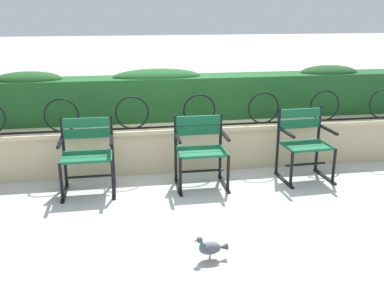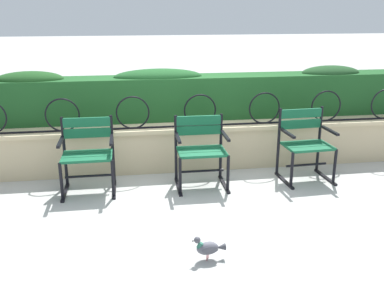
% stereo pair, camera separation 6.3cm
% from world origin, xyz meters
% --- Properties ---
extents(ground_plane, '(60.00, 60.00, 0.00)m').
position_xyz_m(ground_plane, '(0.00, 0.00, 0.00)').
color(ground_plane, '#ADADA8').
extents(stone_wall, '(7.96, 0.41, 0.58)m').
position_xyz_m(stone_wall, '(0.00, 0.75, 0.29)').
color(stone_wall, '#C6B289').
rests_on(stone_wall, ground).
extents(iron_arch_fence, '(7.41, 0.02, 0.42)m').
position_xyz_m(iron_arch_fence, '(-0.20, 0.67, 0.77)').
color(iron_arch_fence, black).
rests_on(iron_arch_fence, stone_wall).
extents(hedge_row, '(7.80, 0.48, 0.68)m').
position_xyz_m(hedge_row, '(-0.01, 1.17, 0.90)').
color(hedge_row, '#1E5123').
rests_on(hedge_row, stone_wall).
extents(park_chair_left, '(0.60, 0.52, 0.85)m').
position_xyz_m(park_chair_left, '(-1.19, 0.19, 0.46)').
color(park_chair_left, '#145B38').
rests_on(park_chair_left, ground).
extents(park_chair_centre, '(0.60, 0.53, 0.82)m').
position_xyz_m(park_chair_centre, '(0.12, 0.15, 0.46)').
color(park_chair_centre, '#145B38').
rests_on(park_chair_centre, ground).
extents(park_chair_right, '(0.62, 0.55, 0.87)m').
position_xyz_m(park_chair_right, '(1.42, 0.17, 0.46)').
color(park_chair_right, '#145B38').
rests_on(park_chair_right, ground).
extents(pigeon_near_chairs, '(0.29, 0.11, 0.22)m').
position_xyz_m(pigeon_near_chairs, '(-0.09, -1.48, 0.11)').
color(pigeon_near_chairs, '#5B5B66').
rests_on(pigeon_near_chairs, ground).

